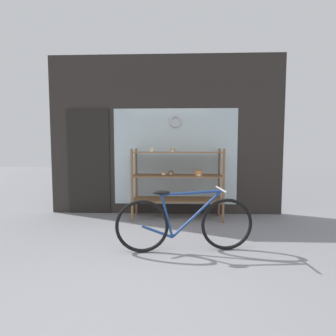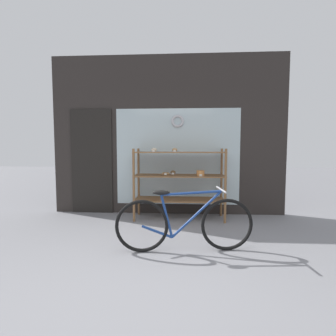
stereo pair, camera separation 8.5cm
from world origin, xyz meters
name	(u,v)px [view 1 (the left image)]	position (x,y,z in m)	size (l,w,h in m)	color
ground_plane	(151,288)	(0.00, 0.00, 0.00)	(30.00, 30.00, 0.00)	gray
storefront_facade	(163,138)	(-0.05, 2.87, 1.53)	(4.64, 0.13, 3.15)	#2D2826
display_case	(178,176)	(0.25, 2.47, 0.80)	(1.67, 0.54, 1.33)	brown
bicycle	(184,223)	(0.34, 0.92, 0.37)	(1.77, 0.46, 0.81)	black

